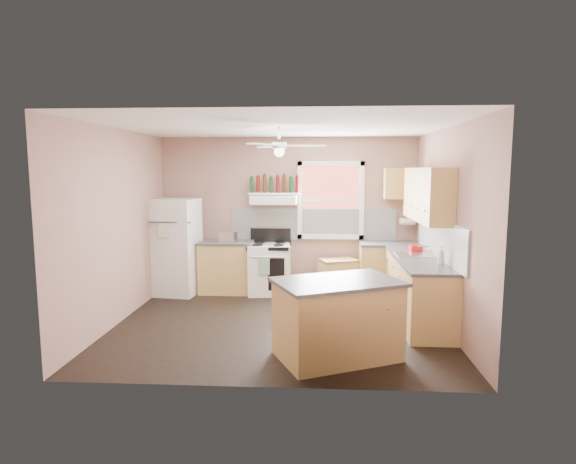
# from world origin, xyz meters

# --- Properties ---
(floor) EXTENTS (4.50, 4.50, 0.00)m
(floor) POSITION_xyz_m (0.00, 0.00, 0.00)
(floor) COLOR black
(floor) RESTS_ON ground
(ceiling) EXTENTS (4.50, 4.50, 0.00)m
(ceiling) POSITION_xyz_m (0.00, 0.00, 2.70)
(ceiling) COLOR white
(ceiling) RESTS_ON ground
(wall_back) EXTENTS (4.50, 0.05, 2.70)m
(wall_back) POSITION_xyz_m (0.00, 2.02, 1.35)
(wall_back) COLOR #916C60
(wall_back) RESTS_ON ground
(wall_right) EXTENTS (0.05, 4.00, 2.70)m
(wall_right) POSITION_xyz_m (2.27, 0.00, 1.35)
(wall_right) COLOR #916C60
(wall_right) RESTS_ON ground
(wall_left) EXTENTS (0.05, 4.00, 2.70)m
(wall_left) POSITION_xyz_m (-2.27, 0.00, 1.35)
(wall_left) COLOR #916C60
(wall_left) RESTS_ON ground
(backsplash_back) EXTENTS (2.90, 0.03, 0.55)m
(backsplash_back) POSITION_xyz_m (0.45, 1.99, 1.18)
(backsplash_back) COLOR white
(backsplash_back) RESTS_ON wall_back
(backsplash_right) EXTENTS (0.03, 2.60, 0.55)m
(backsplash_right) POSITION_xyz_m (2.23, 0.30, 1.18)
(backsplash_right) COLOR white
(backsplash_right) RESTS_ON wall_right
(window_view) EXTENTS (1.00, 0.02, 1.20)m
(window_view) POSITION_xyz_m (0.75, 1.98, 1.60)
(window_view) COLOR brown
(window_view) RESTS_ON wall_back
(window_frame) EXTENTS (1.16, 0.07, 1.36)m
(window_frame) POSITION_xyz_m (0.75, 1.96, 1.60)
(window_frame) COLOR white
(window_frame) RESTS_ON wall_back
(refrigerator) EXTENTS (0.78, 0.76, 1.64)m
(refrigerator) POSITION_xyz_m (-1.89, 1.52, 0.82)
(refrigerator) COLOR white
(refrigerator) RESTS_ON floor
(base_cabinet_left) EXTENTS (0.90, 0.60, 0.86)m
(base_cabinet_left) POSITION_xyz_m (-1.06, 1.70, 0.43)
(base_cabinet_left) COLOR tan
(base_cabinet_left) RESTS_ON floor
(counter_left) EXTENTS (0.92, 0.62, 0.04)m
(counter_left) POSITION_xyz_m (-1.06, 1.70, 0.88)
(counter_left) COLOR #3E3E40
(counter_left) RESTS_ON base_cabinet_left
(toaster) EXTENTS (0.31, 0.22, 0.18)m
(toaster) POSITION_xyz_m (-1.00, 1.58, 0.99)
(toaster) COLOR silver
(toaster) RESTS_ON counter_left
(stove) EXTENTS (0.76, 0.70, 0.86)m
(stove) POSITION_xyz_m (-0.31, 1.65, 0.43)
(stove) COLOR white
(stove) RESTS_ON floor
(range_hood) EXTENTS (0.78, 0.50, 0.14)m
(range_hood) POSITION_xyz_m (-0.23, 1.75, 1.62)
(range_hood) COLOR white
(range_hood) RESTS_ON wall_back
(bottle_shelf) EXTENTS (0.90, 0.26, 0.03)m
(bottle_shelf) POSITION_xyz_m (-0.23, 1.87, 1.72)
(bottle_shelf) COLOR white
(bottle_shelf) RESTS_ON range_hood
(cart) EXTENTS (0.71, 0.59, 0.60)m
(cart) POSITION_xyz_m (0.89, 1.69, 0.30)
(cart) COLOR tan
(cart) RESTS_ON floor
(base_cabinet_corner) EXTENTS (1.00, 0.60, 0.86)m
(base_cabinet_corner) POSITION_xyz_m (1.75, 1.70, 0.43)
(base_cabinet_corner) COLOR tan
(base_cabinet_corner) RESTS_ON floor
(base_cabinet_right) EXTENTS (0.60, 2.20, 0.86)m
(base_cabinet_right) POSITION_xyz_m (1.95, 0.30, 0.43)
(base_cabinet_right) COLOR tan
(base_cabinet_right) RESTS_ON floor
(counter_corner) EXTENTS (1.02, 0.62, 0.04)m
(counter_corner) POSITION_xyz_m (1.75, 1.70, 0.88)
(counter_corner) COLOR #3E3E40
(counter_corner) RESTS_ON base_cabinet_corner
(counter_right) EXTENTS (0.62, 2.22, 0.04)m
(counter_right) POSITION_xyz_m (1.94, 0.30, 0.88)
(counter_right) COLOR #3E3E40
(counter_right) RESTS_ON base_cabinet_right
(sink) EXTENTS (0.55, 0.45, 0.03)m
(sink) POSITION_xyz_m (1.94, 0.50, 0.90)
(sink) COLOR silver
(sink) RESTS_ON counter_right
(faucet) EXTENTS (0.03, 0.03, 0.14)m
(faucet) POSITION_xyz_m (2.10, 0.50, 0.97)
(faucet) COLOR silver
(faucet) RESTS_ON sink
(upper_cabinet_right) EXTENTS (0.33, 1.80, 0.76)m
(upper_cabinet_right) POSITION_xyz_m (2.08, 0.50, 1.78)
(upper_cabinet_right) COLOR tan
(upper_cabinet_right) RESTS_ON wall_right
(upper_cabinet_corner) EXTENTS (0.60, 0.33, 0.52)m
(upper_cabinet_corner) POSITION_xyz_m (1.95, 1.83, 1.90)
(upper_cabinet_corner) COLOR tan
(upper_cabinet_corner) RESTS_ON wall_back
(paper_towel) EXTENTS (0.26, 0.12, 0.12)m
(paper_towel) POSITION_xyz_m (2.07, 1.86, 1.25)
(paper_towel) COLOR white
(paper_towel) RESTS_ON wall_back
(island) EXTENTS (1.52, 1.28, 0.86)m
(island) POSITION_xyz_m (0.75, -1.19, 0.43)
(island) COLOR tan
(island) RESTS_ON floor
(island_top) EXTENTS (1.62, 1.38, 0.04)m
(island_top) POSITION_xyz_m (0.75, -1.19, 0.88)
(island_top) COLOR #3E3E40
(island_top) RESTS_ON island
(ceiling_fan_hub) EXTENTS (0.20, 0.20, 0.08)m
(ceiling_fan_hub) POSITION_xyz_m (0.00, 0.00, 2.45)
(ceiling_fan_hub) COLOR white
(ceiling_fan_hub) RESTS_ON ceiling
(soap_bottle) EXTENTS (0.13, 0.13, 0.25)m
(soap_bottle) POSITION_xyz_m (2.13, -0.21, 1.02)
(soap_bottle) COLOR silver
(soap_bottle) RESTS_ON counter_right
(red_caddy) EXTENTS (0.20, 0.15, 0.10)m
(red_caddy) POSITION_xyz_m (2.02, 0.84, 0.95)
(red_caddy) COLOR red
(red_caddy) RESTS_ON counter_right
(wine_bottles) EXTENTS (0.86, 0.06, 0.31)m
(wine_bottles) POSITION_xyz_m (-0.23, 1.87, 1.88)
(wine_bottles) COLOR #143819
(wine_bottles) RESTS_ON bottle_shelf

